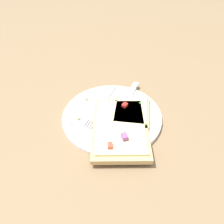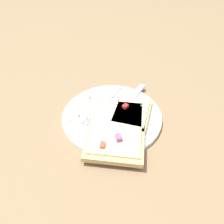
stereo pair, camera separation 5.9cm
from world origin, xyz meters
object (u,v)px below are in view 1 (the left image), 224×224
plate (112,116)px  fork (101,107)px  pizza_slice_main (121,127)px  pizza_slice_corner (131,111)px  knife (127,100)px

plate → fork: fork is taller
pizza_slice_main → pizza_slice_corner: 0.07m
plate → knife: 0.07m
pizza_slice_main → pizza_slice_corner: pizza_slice_main is taller
pizza_slice_corner → plate: bearing=103.8°
plate → pizza_slice_main: (-0.06, -0.00, 0.02)m
fork → pizza_slice_main: 0.10m
pizza_slice_main → pizza_slice_corner: (0.05, -0.05, -0.00)m
fork → pizza_slice_corner: (-0.05, -0.07, 0.01)m
fork → pizza_slice_main: size_ratio=0.65×
plate → pizza_slice_corner: (-0.01, -0.05, 0.02)m
plate → fork: bearing=28.5°
plate → pizza_slice_main: bearing=-177.9°
knife → pizza_slice_main: (-0.10, 0.06, 0.01)m
pizza_slice_main → plate: bearing=21.5°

